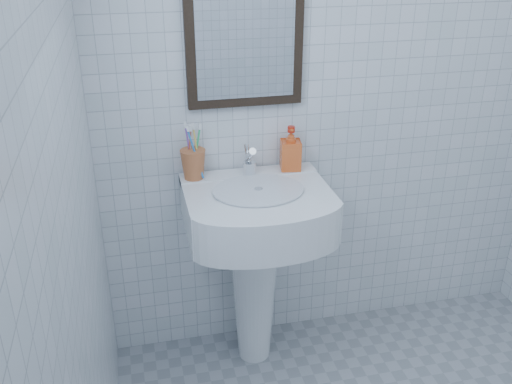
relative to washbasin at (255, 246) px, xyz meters
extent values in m
cube|color=white|center=(0.43, 0.21, 0.61)|extent=(2.20, 0.02, 2.50)
cube|color=white|center=(-0.67, -0.99, 0.61)|extent=(0.02, 2.40, 2.50)
cone|color=white|center=(0.00, 0.03, -0.25)|extent=(0.24, 0.24, 0.77)
cube|color=white|center=(0.00, -0.03, 0.21)|extent=(0.62, 0.44, 0.19)
cube|color=white|center=(0.00, 0.14, 0.29)|extent=(0.62, 0.11, 0.03)
cylinder|color=white|center=(0.00, -0.06, 0.31)|extent=(0.39, 0.39, 0.01)
cylinder|color=silver|center=(0.00, 0.11, 0.34)|extent=(0.06, 0.06, 0.06)
cylinder|color=silver|center=(0.00, 0.10, 0.41)|extent=(0.03, 0.12, 0.09)
cylinder|color=silver|center=(0.00, 0.14, 0.38)|extent=(0.04, 0.06, 0.11)
imported|color=#E05415|center=(0.20, 0.14, 0.41)|extent=(0.10, 0.11, 0.20)
cube|color=black|center=(0.00, 0.19, 0.91)|extent=(0.50, 0.04, 0.62)
cube|color=white|center=(0.00, 0.17, 0.91)|extent=(0.42, 0.00, 0.54)
camera|label=1|loc=(-0.50, -2.17, 1.32)|focal=40.00mm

